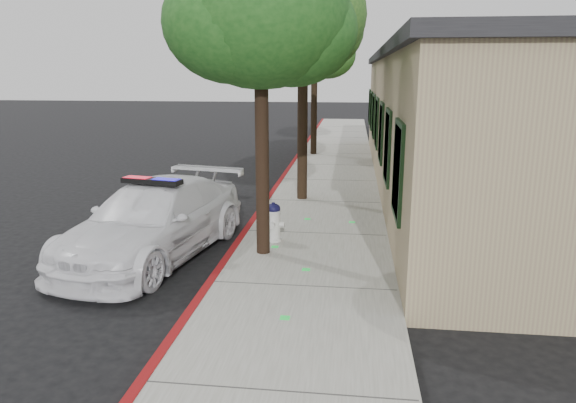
{
  "coord_description": "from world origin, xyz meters",
  "views": [
    {
      "loc": [
        2.38,
        -8.15,
        3.57
      ],
      "look_at": [
        1.13,
        2.12,
        1.06
      ],
      "focal_mm": 33.03,
      "sensor_mm": 36.0,
      "label": 1
    }
  ],
  "objects_px": {
    "clapboard_building": "(493,121)",
    "street_tree_near": "(261,19)",
    "fire_hydrant": "(273,222)",
    "street_tree_far": "(315,50)",
    "street_tree_mid": "(303,21)",
    "police_car": "(154,220)"
  },
  "relations": [
    {
      "from": "clapboard_building",
      "to": "street_tree_near",
      "type": "height_order",
      "value": "street_tree_near"
    },
    {
      "from": "fire_hydrant",
      "to": "street_tree_far",
      "type": "height_order",
      "value": "street_tree_far"
    },
    {
      "from": "fire_hydrant",
      "to": "street_tree_mid",
      "type": "distance_m",
      "value": 5.88
    },
    {
      "from": "police_car",
      "to": "street_tree_mid",
      "type": "bearing_deg",
      "value": 73.74
    },
    {
      "from": "street_tree_mid",
      "to": "clapboard_building",
      "type": "bearing_deg",
      "value": 25.36
    },
    {
      "from": "street_tree_near",
      "to": "street_tree_far",
      "type": "distance_m",
      "value": 13.11
    },
    {
      "from": "clapboard_building",
      "to": "police_car",
      "type": "xyz_separation_m",
      "value": [
        -8.16,
        -7.47,
        -1.39
      ]
    },
    {
      "from": "street_tree_mid",
      "to": "street_tree_far",
      "type": "distance_m",
      "value": 8.4
    },
    {
      "from": "fire_hydrant",
      "to": "street_tree_near",
      "type": "distance_m",
      "value": 4.0
    },
    {
      "from": "police_car",
      "to": "street_tree_near",
      "type": "distance_m",
      "value": 4.34
    },
    {
      "from": "street_tree_near",
      "to": "street_tree_far",
      "type": "height_order",
      "value": "street_tree_near"
    },
    {
      "from": "street_tree_near",
      "to": "fire_hydrant",
      "type": "bearing_deg",
      "value": 83.86
    },
    {
      "from": "clapboard_building",
      "to": "fire_hydrant",
      "type": "height_order",
      "value": "clapboard_building"
    },
    {
      "from": "fire_hydrant",
      "to": "street_tree_mid",
      "type": "xyz_separation_m",
      "value": [
        0.22,
        3.97,
        4.33
      ]
    },
    {
      "from": "clapboard_building",
      "to": "street_tree_far",
      "type": "distance_m",
      "value": 8.58
    },
    {
      "from": "clapboard_building",
      "to": "street_tree_near",
      "type": "xyz_separation_m",
      "value": [
        -5.98,
        -7.42,
        2.37
      ]
    },
    {
      "from": "street_tree_near",
      "to": "street_tree_far",
      "type": "xyz_separation_m",
      "value": [
        0.01,
        13.11,
        0.0
      ]
    },
    {
      "from": "fire_hydrant",
      "to": "street_tree_near",
      "type": "bearing_deg",
      "value": -93.12
    },
    {
      "from": "street_tree_far",
      "to": "street_tree_mid",
      "type": "bearing_deg",
      "value": -88.01
    },
    {
      "from": "fire_hydrant",
      "to": "street_tree_far",
      "type": "relative_size",
      "value": 0.14
    },
    {
      "from": "fire_hydrant",
      "to": "street_tree_mid",
      "type": "relative_size",
      "value": 0.13
    },
    {
      "from": "clapboard_building",
      "to": "fire_hydrant",
      "type": "bearing_deg",
      "value": -131.53
    }
  ]
}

